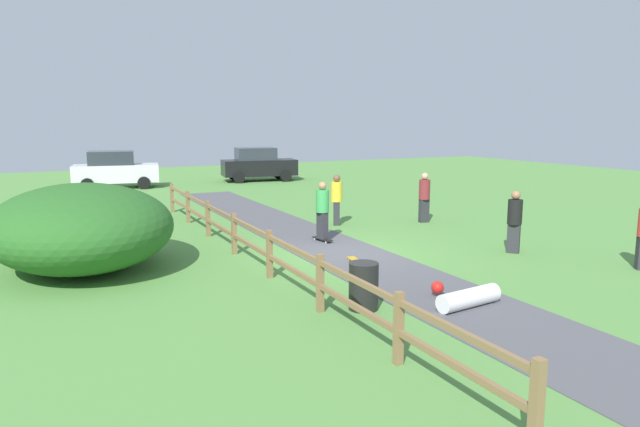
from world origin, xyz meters
name	(u,v)px	position (x,y,z in m)	size (l,w,h in m)	color
ground_plane	(343,254)	(0.00, 0.00, 0.00)	(60.00, 60.00, 0.00)	#568E42
asphalt_path	(343,254)	(0.00, 0.00, 0.01)	(2.40, 28.00, 0.02)	#515156
wooden_fence	(250,238)	(-2.60, 0.00, 0.67)	(0.12, 18.12, 1.10)	olive
bush_large	(82,227)	(-6.31, 1.42, 1.02)	(4.21, 5.06, 2.05)	#286023
trash_bin	(364,286)	(-1.80, -4.08, 0.45)	(0.56, 0.56, 0.90)	black
skater_riding	(322,208)	(0.17, 1.60, 0.99)	(0.44, 0.82, 1.75)	black
skater_fallen	(466,297)	(0.01, -4.86, 0.20)	(1.45, 1.22, 0.36)	white
skateboard_loose	(355,261)	(-0.25, -1.08, 0.09)	(0.36, 0.82, 0.08)	#BF8C19
bystander_maroon	(424,195)	(4.77, 2.90, 0.95)	(0.41, 0.41, 1.73)	#2D2D33
bystander_yellow	(337,197)	(1.81, 3.79, 0.94)	(0.51, 0.51, 1.71)	#2D2D33
bystander_black	(515,219)	(4.15, -1.90, 0.92)	(0.53, 0.53, 1.68)	#2D2D33
parked_car_black	(258,164)	(4.26, 18.05, 0.96)	(4.40, 2.45, 1.92)	black
parked_car_white	(115,170)	(-3.59, 18.05, 0.96)	(4.42, 2.51, 1.92)	silver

